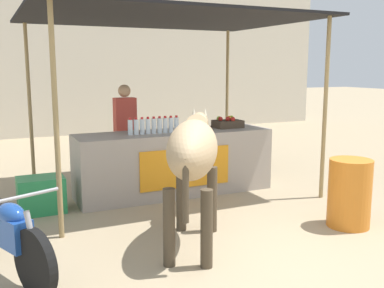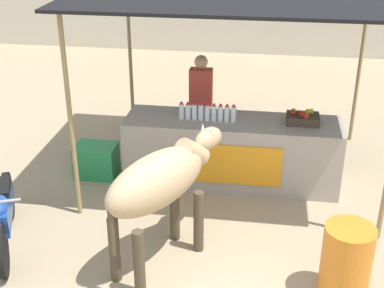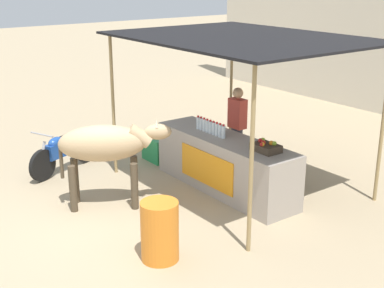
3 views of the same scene
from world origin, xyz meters
TOP-DOWN VIEW (x-y plane):
  - ground_plane at (0.00, 0.00)m, footprint 60.00×60.00m
  - stall_counter at (0.00, 2.20)m, footprint 3.00×0.82m
  - water_bottle_row at (-0.35, 2.15)m, footprint 0.79×0.07m
  - fruit_crate at (0.95, 2.25)m, footprint 0.44×0.32m
  - vendor_behind_counter at (-0.55, 2.95)m, footprint 0.34×0.22m
  - cooler_box at (-1.98, 2.10)m, footprint 0.60×0.44m
  - water_barrel at (1.35, -0.05)m, footprint 0.51×0.51m
  - cow at (-0.62, 0.23)m, footprint 1.24×1.75m
  - motorcycle_parked at (-2.52, 0.30)m, footprint 0.85×1.69m

SIDE VIEW (x-z plane):
  - ground_plane at x=0.00m, z-range 0.00..0.00m
  - cooler_box at x=-1.98m, z-range 0.00..0.48m
  - water_barrel at x=1.35m, z-range 0.00..0.83m
  - motorcycle_parked at x=-2.52m, z-range -0.02..0.88m
  - stall_counter at x=0.00m, z-range 0.00..0.96m
  - vendor_behind_counter at x=-0.55m, z-range 0.02..1.67m
  - cow at x=-0.62m, z-range 0.32..1.75m
  - fruit_crate at x=0.95m, z-range 0.94..1.13m
  - water_bottle_row at x=-0.35m, z-range 0.95..1.20m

